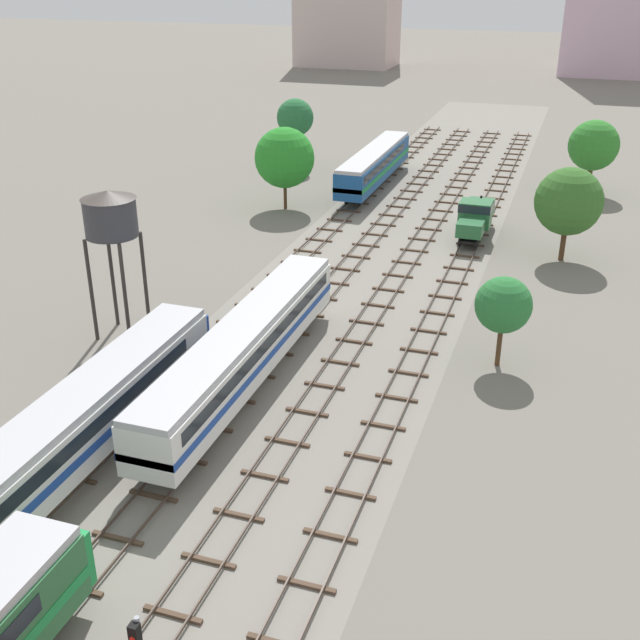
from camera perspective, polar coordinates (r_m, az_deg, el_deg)
ground_plane at (r=55.73m, az=2.30°, el=1.49°), size 480.00×480.00×0.00m
ballast_bed at (r=55.73m, az=2.30°, el=1.49°), size 16.64×176.00×0.01m
track_far_left at (r=58.46m, az=-3.37°, el=2.76°), size 2.40×126.00×0.29m
track_left at (r=57.12m, az=0.56°, el=2.26°), size 2.40×126.00×0.29m
track_centre_left at (r=56.07m, az=4.66°, el=1.73°), size 2.40×126.00×0.29m
track_centre at (r=55.32m, az=8.89°, el=1.16°), size 2.40×126.00×0.29m
diesel_railcar_far_left_mid at (r=38.52m, az=-16.83°, el=-6.76°), size 2.96×20.50×3.80m
passenger_coach_left_midfar at (r=43.40m, az=-5.55°, el=-1.94°), size 2.96×22.00×3.80m
shunter_loco_centre_far at (r=69.27m, az=11.36°, el=7.53°), size 2.74×8.46×3.10m
diesel_railcar_far_left_farther at (r=83.99m, az=4.02°, el=11.40°), size 2.96×20.50×3.80m
water_tower at (r=49.34m, az=-15.14°, el=7.32°), size 3.38×3.38×9.59m
lineside_tree_0 at (r=46.31m, az=13.32°, el=1.07°), size 3.35×3.35×5.63m
lineside_tree_1 at (r=64.78m, az=17.79°, el=8.28°), size 5.35×5.35×7.57m
lineside_tree_2 at (r=75.68m, az=-2.62°, el=11.81°), size 5.75×5.75×7.89m
lineside_tree_3 at (r=85.48m, az=19.45°, el=11.98°), size 5.09×5.09×7.59m
lineside_tree_4 at (r=91.48m, az=-1.84°, el=14.60°), size 4.21×4.21×7.95m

